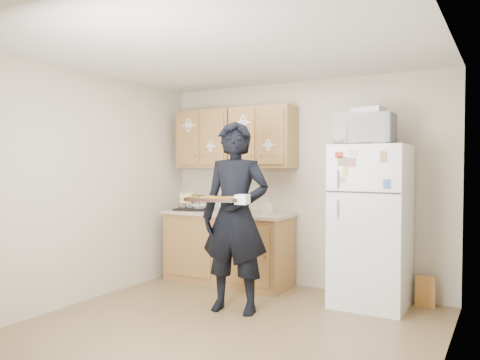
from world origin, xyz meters
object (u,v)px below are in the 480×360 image
refrigerator (371,226)px  person (235,217)px  baking_tray (215,200)px  dish_rack (193,203)px  microwave (365,130)px

refrigerator → person: size_ratio=0.88×
baking_tray → dish_rack: (-1.13, 1.19, -0.17)m
microwave → dish_rack: 2.42m
person → baking_tray: bearing=-108.9°
microwave → person: bearing=-144.0°
refrigerator → microwave: 1.01m
dish_rack → refrigerator: bearing=-0.2°
microwave → dish_rack: size_ratio=1.36×
baking_tray → microwave: bearing=35.6°
refrigerator → microwave: microwave is taller
baking_tray → dish_rack: size_ratio=1.15×
baking_tray → microwave: microwave is taller
refrigerator → dish_rack: (-2.32, 0.01, 0.14)m
person → refrigerator: bearing=28.5°
refrigerator → microwave: (-0.06, -0.05, 1.01)m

